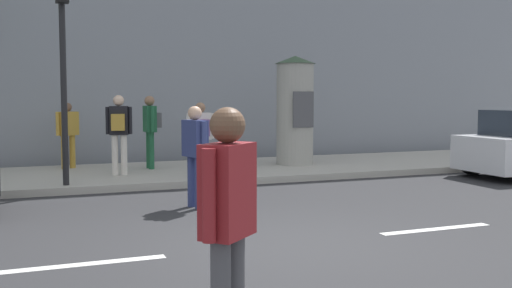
{
  "coord_description": "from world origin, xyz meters",
  "views": [
    {
      "loc": [
        -3.02,
        -6.71,
        1.85
      ],
      "look_at": [
        0.45,
        2.0,
        1.12
      ],
      "focal_mm": 41.46,
      "sensor_mm": 36.0,
      "label": 1
    }
  ],
  "objects_px": {
    "pedestrian_in_dark_shirt": "(195,147)",
    "pedestrian_with_backpack": "(151,125)",
    "pedestrian_with_bag": "(68,130)",
    "pedestrian_tallest": "(228,215)",
    "traffic_light": "(63,37)",
    "poster_column": "(295,110)",
    "pedestrian_near_pole": "(201,133)",
    "pedestrian_in_red_top": "(119,128)"
  },
  "relations": [
    {
      "from": "poster_column",
      "to": "pedestrian_in_dark_shirt",
      "type": "bearing_deg",
      "value": -132.78
    },
    {
      "from": "pedestrian_in_dark_shirt",
      "to": "pedestrian_near_pole",
      "type": "relative_size",
      "value": 1.07
    },
    {
      "from": "traffic_light",
      "to": "pedestrian_with_bag",
      "type": "bearing_deg",
      "value": 85.09
    },
    {
      "from": "pedestrian_in_dark_shirt",
      "to": "pedestrian_with_backpack",
      "type": "xyz_separation_m",
      "value": [
        0.19,
        4.59,
        0.19
      ]
    },
    {
      "from": "pedestrian_in_dark_shirt",
      "to": "pedestrian_with_backpack",
      "type": "bearing_deg",
      "value": 87.57
    },
    {
      "from": "traffic_light",
      "to": "pedestrian_with_backpack",
      "type": "relative_size",
      "value": 2.41
    },
    {
      "from": "pedestrian_with_bag",
      "to": "pedestrian_in_red_top",
      "type": "bearing_deg",
      "value": -61.29
    },
    {
      "from": "pedestrian_tallest",
      "to": "pedestrian_with_backpack",
      "type": "bearing_deg",
      "value": 81.19
    },
    {
      "from": "pedestrian_with_backpack",
      "to": "pedestrian_near_pole",
      "type": "xyz_separation_m",
      "value": [
        0.67,
        -1.99,
        -0.1
      ]
    },
    {
      "from": "pedestrian_near_pole",
      "to": "pedestrian_in_red_top",
      "type": "bearing_deg",
      "value": 147.7
    },
    {
      "from": "traffic_light",
      "to": "pedestrian_near_pole",
      "type": "distance_m",
      "value": 3.38
    },
    {
      "from": "pedestrian_in_red_top",
      "to": "pedestrian_near_pole",
      "type": "height_order",
      "value": "pedestrian_in_red_top"
    },
    {
      "from": "pedestrian_in_dark_shirt",
      "to": "pedestrian_with_backpack",
      "type": "height_order",
      "value": "pedestrian_with_backpack"
    },
    {
      "from": "pedestrian_tallest",
      "to": "pedestrian_in_red_top",
      "type": "height_order",
      "value": "pedestrian_in_red_top"
    },
    {
      "from": "pedestrian_in_red_top",
      "to": "pedestrian_in_dark_shirt",
      "type": "bearing_deg",
      "value": -78.82
    },
    {
      "from": "pedestrian_with_backpack",
      "to": "pedestrian_near_pole",
      "type": "height_order",
      "value": "pedestrian_with_backpack"
    },
    {
      "from": "pedestrian_tallest",
      "to": "pedestrian_in_dark_shirt",
      "type": "bearing_deg",
      "value": 76.3
    },
    {
      "from": "pedestrian_with_backpack",
      "to": "pedestrian_with_bag",
      "type": "height_order",
      "value": "pedestrian_with_backpack"
    },
    {
      "from": "pedestrian_tallest",
      "to": "pedestrian_in_red_top",
      "type": "relative_size",
      "value": 1.01
    },
    {
      "from": "pedestrian_tallest",
      "to": "pedestrian_with_bag",
      "type": "height_order",
      "value": "pedestrian_tallest"
    },
    {
      "from": "pedestrian_with_bag",
      "to": "pedestrian_in_dark_shirt",
      "type": "bearing_deg",
      "value": -72.68
    },
    {
      "from": "traffic_light",
      "to": "pedestrian_near_pole",
      "type": "xyz_separation_m",
      "value": [
        2.79,
        0.23,
        -1.9
      ]
    },
    {
      "from": "poster_column",
      "to": "pedestrian_in_red_top",
      "type": "xyz_separation_m",
      "value": [
        -4.55,
        -0.54,
        -0.35
      ]
    },
    {
      "from": "pedestrian_in_dark_shirt",
      "to": "pedestrian_with_bag",
      "type": "xyz_separation_m",
      "value": [
        -1.67,
        5.34,
        0.07
      ]
    },
    {
      "from": "pedestrian_in_dark_shirt",
      "to": "pedestrian_in_red_top",
      "type": "xyz_separation_m",
      "value": [
        -0.71,
        3.6,
        0.18
      ]
    },
    {
      "from": "traffic_light",
      "to": "pedestrian_with_backpack",
      "type": "bearing_deg",
      "value": 46.27
    },
    {
      "from": "pedestrian_tallest",
      "to": "pedestrian_near_pole",
      "type": "bearing_deg",
      "value": 74.82
    },
    {
      "from": "pedestrian_tallest",
      "to": "pedestrian_with_backpack",
      "type": "height_order",
      "value": "pedestrian_with_backpack"
    },
    {
      "from": "pedestrian_in_red_top",
      "to": "traffic_light",
      "type": "bearing_deg",
      "value": -134.69
    },
    {
      "from": "poster_column",
      "to": "pedestrian_in_red_top",
      "type": "distance_m",
      "value": 4.59
    },
    {
      "from": "poster_column",
      "to": "pedestrian_tallest",
      "type": "relative_size",
      "value": 1.55
    },
    {
      "from": "poster_column",
      "to": "pedestrian_with_bag",
      "type": "relative_size",
      "value": 1.74
    },
    {
      "from": "pedestrian_tallest",
      "to": "pedestrian_near_pole",
      "type": "height_order",
      "value": "pedestrian_tallest"
    },
    {
      "from": "pedestrian_in_dark_shirt",
      "to": "pedestrian_tallest",
      "type": "bearing_deg",
      "value": -103.7
    },
    {
      "from": "traffic_light",
      "to": "pedestrian_in_dark_shirt",
      "type": "xyz_separation_m",
      "value": [
        1.92,
        -2.38,
        -1.99
      ]
    },
    {
      "from": "pedestrian_in_dark_shirt",
      "to": "pedestrian_tallest",
      "type": "distance_m",
      "value": 5.98
    },
    {
      "from": "pedestrian_near_pole",
      "to": "pedestrian_tallest",
      "type": "bearing_deg",
      "value": -105.18
    },
    {
      "from": "poster_column",
      "to": "pedestrian_in_red_top",
      "type": "relative_size",
      "value": 1.57
    },
    {
      "from": "pedestrian_tallest",
      "to": "pedestrian_with_bag",
      "type": "bearing_deg",
      "value": 91.28
    },
    {
      "from": "pedestrian_in_red_top",
      "to": "pedestrian_with_backpack",
      "type": "relative_size",
      "value": 1.01
    },
    {
      "from": "traffic_light",
      "to": "pedestrian_with_backpack",
      "type": "distance_m",
      "value": 3.55
    },
    {
      "from": "poster_column",
      "to": "pedestrian_tallest",
      "type": "xyz_separation_m",
      "value": [
        -5.25,
        -9.95,
        -0.5
      ]
    }
  ]
}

